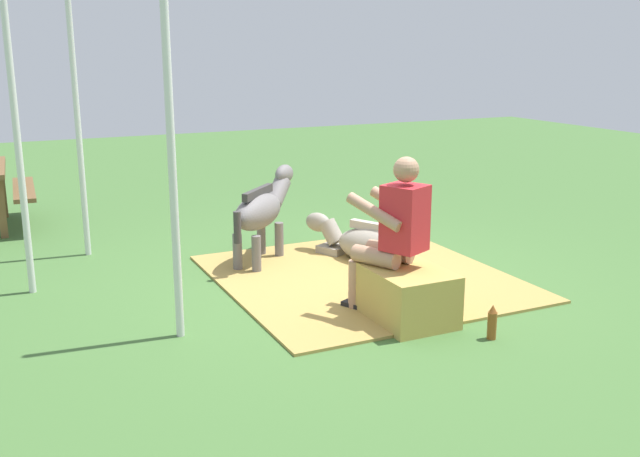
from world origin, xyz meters
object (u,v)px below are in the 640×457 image
(hay_bale, at_px, (406,294))
(pony_standing, at_px, (262,210))
(person_seated, at_px, (393,230))
(pony_lying, at_px, (368,244))
(soda_bottle, at_px, (492,322))
(tent_pole_mid, at_px, (18,147))
(tent_pole_left, at_px, (172,166))
(tent_pole_right, at_px, (78,131))

(hay_bale, xyz_separation_m, pony_standing, (1.98, 0.45, 0.33))
(person_seated, height_order, pony_standing, person_seated)
(person_seated, height_order, pony_lying, person_seated)
(pony_lying, relative_size, soda_bottle, 4.90)
(hay_bale, bearing_deg, tent_pole_mid, 53.04)
(hay_bale, relative_size, tent_pole_mid, 0.30)
(person_seated, height_order, tent_pole_left, tent_pole_left)
(hay_bale, height_order, soda_bottle, hay_bale)
(hay_bale, relative_size, soda_bottle, 2.85)
(pony_standing, height_order, tent_pole_mid, tent_pole_mid)
(tent_pole_right, bearing_deg, person_seated, -145.46)
(pony_lying, relative_size, tent_pole_mid, 0.51)
(hay_bale, xyz_separation_m, pony_lying, (1.50, -0.49, -0.02))
(pony_lying, relative_size, tent_pole_right, 0.51)
(person_seated, xyz_separation_m, pony_standing, (1.83, 0.41, -0.17))
(soda_bottle, height_order, tent_pole_left, tent_pole_left)
(pony_standing, relative_size, pony_lying, 0.81)
(hay_bale, height_order, tent_pole_right, tent_pole_right)
(soda_bottle, relative_size, tent_pole_mid, 0.10)
(tent_pole_mid, bearing_deg, soda_bottle, -130.80)
(pony_standing, height_order, pony_lying, pony_standing)
(hay_bale, xyz_separation_m, tent_pole_mid, (1.98, 2.63, 1.08))
(person_seated, bearing_deg, hay_bale, -162.67)
(tent_pole_left, height_order, tent_pole_right, same)
(pony_standing, relative_size, tent_pole_left, 0.41)
(pony_standing, distance_m, tent_pole_right, 2.01)
(soda_bottle, xyz_separation_m, tent_pole_right, (3.62, 2.38, 1.16))
(tent_pole_right, bearing_deg, soda_bottle, -146.62)
(pony_lying, distance_m, tent_pole_mid, 3.35)
(tent_pole_left, bearing_deg, pony_standing, -39.24)
(pony_standing, bearing_deg, soda_bottle, -162.33)
(hay_bale, bearing_deg, pony_lying, -18.13)
(person_seated, relative_size, pony_standing, 1.23)
(person_seated, distance_m, pony_standing, 1.88)
(tent_pole_right, bearing_deg, pony_lying, -120.91)
(pony_standing, distance_m, tent_pole_left, 2.12)
(pony_standing, bearing_deg, hay_bale, -167.07)
(person_seated, xyz_separation_m, tent_pole_mid, (1.83, 2.59, 0.58))
(hay_bale, bearing_deg, tent_pole_right, 33.80)
(tent_pole_right, distance_m, tent_pole_mid, 1.20)
(tent_pole_right, bearing_deg, tent_pole_left, -173.24)
(tent_pole_left, bearing_deg, tent_pole_mid, 31.04)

